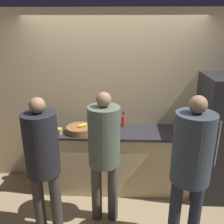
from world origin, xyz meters
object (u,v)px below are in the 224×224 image
Objects in this scene: refrigerator at (222,138)px; person_center at (104,147)px; fruit_bowl at (80,129)px; bottle_red at (123,121)px; person_right at (191,160)px; cup_red at (182,131)px; cup_yellow at (59,131)px; person_left at (43,156)px; bottle_amber at (175,125)px; utensil_crock at (96,123)px; potted_plant at (42,120)px.

person_center is (-1.60, -0.60, 0.14)m from refrigerator.
fruit_bowl is 0.66m from bottle_red.
person_center is 0.96× the size of person_right.
cup_yellow is at bearing -178.54° from cup_red.
person_left is 0.75m from cup_yellow.
person_right is 9.32× the size of bottle_amber.
bottle_amber is 2.00× the size of cup_red.
fruit_bowl reaches higher than cup_yellow.
cup_yellow is (-1.62, -0.19, -0.03)m from bottle_amber.
person_left is at bearing -108.37° from fruit_bowl.
utensil_crock reaches higher than cup_yellow.
person_left reaches higher than utensil_crock.
person_center is 0.85m from cup_yellow.
refrigerator is 2.26m from cup_yellow.
person_right reaches higher than utensil_crock.
person_right reaches higher than potted_plant.
refrigerator reaches higher than bottle_red.
bottle_red is at bearing 5.16° from potted_plant.
person_right is at bearing -59.57° from bottle_red.
potted_plant is at bearing -174.84° from bottle_red.
cup_red is at bearing 1.46° from cup_yellow.
person_left is 1.00× the size of person_center.
refrigerator is at bearing -9.34° from bottle_red.
bottle_red reaches higher than fruit_bowl.
person_right reaches higher than bottle_amber.
person_center is at bearing -151.07° from cup_red.
refrigerator reaches higher than utensil_crock.
refrigerator is 2.41m from person_left.
fruit_bowl is 0.58m from potted_plant.
person_left is 1.88m from bottle_amber.
cup_red is (1.42, -0.02, 0.00)m from fruit_bowl.
utensil_crock is at bearing 62.80° from person_left.
cup_yellow is at bearing -165.97° from fruit_bowl.
person_center is 1.19m from potted_plant.
person_left is 1.87m from cup_red.
person_right is at bearing -44.92° from utensil_crock.
bottle_amber is 0.82× the size of bottle_red.
fruit_bowl is 1.36m from bottle_amber.
fruit_bowl is at bearing -12.60° from potted_plant.
bottle_red is at bearing 18.65° from cup_yellow.
utensil_crock reaches higher than bottle_red.
person_right reaches higher than person_center.
cup_red is (0.07, -0.15, -0.03)m from bottle_amber.
utensil_crock is (0.22, 0.14, 0.03)m from fruit_bowl.
person_right is at bearing -92.54° from bottle_amber.
refrigerator reaches higher than person_left.
cup_red is 1.17× the size of cup_yellow.
person_center is at bearing -143.36° from bottle_amber.
person_right is 1.54m from utensil_crock.
bottle_red is (0.40, 0.09, 0.01)m from utensil_crock.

